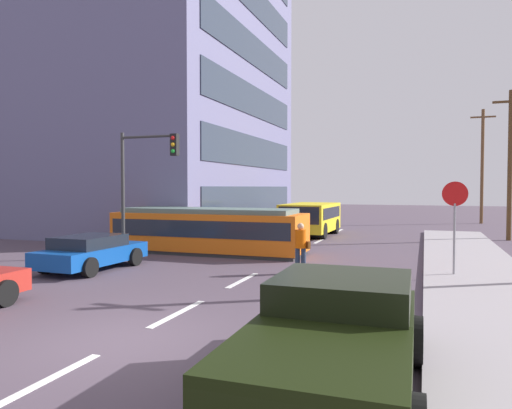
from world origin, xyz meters
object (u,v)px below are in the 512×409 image
at_px(pickup_truck_parked, 336,337).
at_px(parked_sedan_mid, 91,252).
at_px(stop_sign, 455,208).
at_px(traffic_light_mast, 144,170).
at_px(city_bus, 311,217).
at_px(parked_sedan_furthest, 254,221).
at_px(parked_sedan_far, 208,229).
at_px(utility_pole_far, 482,164).
at_px(utility_pole_mid, 510,162).
at_px(streetcar_tram, 209,230).
at_px(pedestrian_crossing, 301,245).

relative_size(pickup_truck_parked, parked_sedan_mid, 1.24).
bearing_deg(stop_sign, traffic_light_mast, 179.18).
xyz_separation_m(city_bus, parked_sedan_furthest, (-4.21, 1.86, -0.45)).
bearing_deg(pickup_truck_parked, parked_sedan_far, 120.83).
relative_size(city_bus, traffic_light_mast, 1.04).
height_order(stop_sign, utility_pole_far, utility_pole_far).
height_order(pickup_truck_parked, utility_pole_mid, utility_pole_mid).
bearing_deg(city_bus, streetcar_tram, -106.11).
height_order(city_bus, pickup_truck_parked, city_bus).
height_order(streetcar_tram, traffic_light_mast, traffic_light_mast).
bearing_deg(city_bus, utility_pole_mid, 5.97).
xyz_separation_m(stop_sign, utility_pole_far, (3.29, 24.69, 2.42)).
relative_size(pedestrian_crossing, pickup_truck_parked, 0.33).
bearing_deg(parked_sedan_far, pedestrian_crossing, -47.12).
distance_m(city_bus, utility_pole_mid, 11.03).
bearing_deg(parked_sedan_far, utility_pole_mid, 21.05).
bearing_deg(utility_pole_mid, streetcar_tram, -143.28).
relative_size(parked_sedan_furthest, traffic_light_mast, 0.85).
bearing_deg(parked_sedan_mid, stop_sign, 12.12).
distance_m(parked_sedan_mid, utility_pole_far, 31.30).
xyz_separation_m(pedestrian_crossing, utility_pole_far, (7.98, 25.51, 3.67)).
bearing_deg(city_bus, traffic_light_mast, -110.30).
xyz_separation_m(pickup_truck_parked, parked_sedan_far, (-9.59, 16.07, -0.17)).
relative_size(stop_sign, utility_pole_mid, 0.36).
bearing_deg(streetcar_tram, parked_sedan_mid, -111.38).
height_order(pedestrian_crossing, utility_pole_far, utility_pole_far).
distance_m(parked_sedan_far, parked_sedan_furthest, 6.52).
distance_m(pickup_truck_parked, parked_sedan_furthest, 24.45).
xyz_separation_m(pedestrian_crossing, parked_sedan_mid, (-6.98, -1.68, -0.32)).
relative_size(parked_sedan_furthest, stop_sign, 1.48).
height_order(pedestrian_crossing, parked_sedan_mid, pedestrian_crossing).
relative_size(pedestrian_crossing, parked_sedan_far, 0.37).
xyz_separation_m(pedestrian_crossing, stop_sign, (4.69, 0.82, 1.25)).
distance_m(pedestrian_crossing, utility_pole_far, 26.98).
height_order(parked_sedan_furthest, traffic_light_mast, traffic_light_mast).
bearing_deg(pickup_truck_parked, traffic_light_mast, 133.94).
height_order(streetcar_tram, city_bus, streetcar_tram).
relative_size(parked_sedan_far, utility_pole_far, 0.51).
height_order(pedestrian_crossing, pickup_truck_parked, pedestrian_crossing).
xyz_separation_m(pedestrian_crossing, utility_pole_mid, (8.05, 13.17, 3.22)).
bearing_deg(pedestrian_crossing, traffic_light_mast, 171.51).
bearing_deg(streetcar_tram, parked_sedan_far, 115.92).
height_order(pickup_truck_parked, utility_pole_far, utility_pole_far).
bearing_deg(stop_sign, utility_pole_far, 82.40).
distance_m(streetcar_tram, utility_pole_far, 25.83).
xyz_separation_m(parked_sedan_mid, utility_pole_far, (14.97, 27.19, 3.99)).
height_order(parked_sedan_mid, traffic_light_mast, traffic_light_mast).
relative_size(traffic_light_mast, utility_pole_far, 0.57).
xyz_separation_m(parked_sedan_far, utility_pole_far, (14.88, 18.09, 3.99)).
distance_m(pedestrian_crossing, parked_sedan_far, 10.13).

